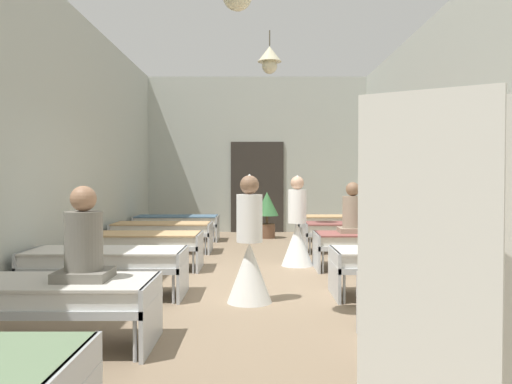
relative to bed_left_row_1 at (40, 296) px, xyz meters
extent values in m
cube|color=#8C755B|center=(1.85, 2.85, -0.49)|extent=(6.40, 13.93, 0.10)
cube|color=#B2B7AD|center=(1.85, 9.62, 1.63)|extent=(6.20, 0.20, 4.13)
cube|color=#B2B7AD|center=(-1.15, 2.85, 1.63)|extent=(0.20, 13.33, 4.13)
cube|color=#B2B7AD|center=(4.85, 2.85, 1.63)|extent=(0.20, 13.33, 4.13)
cube|color=#2D2823|center=(1.85, 9.50, 0.76)|extent=(1.40, 0.06, 2.40)
cylinder|color=brown|center=(2.07, 5.18, 3.55)|extent=(0.02, 0.02, 0.28)
cone|color=beige|center=(2.07, 5.18, 3.26)|extent=(0.44, 0.44, 0.28)
sphere|color=beige|center=(2.07, 5.18, 3.04)|extent=(0.28, 0.28, 0.28)
cylinder|color=#B7BCC1|center=(0.87, -0.36, -0.27)|extent=(0.03, 0.03, 0.34)
cylinder|color=#B7BCC1|center=(0.87, 0.36, -0.27)|extent=(0.03, 0.03, 0.34)
cube|color=#B7BCC1|center=(0.00, 0.00, -0.06)|extent=(1.90, 0.84, 0.07)
cube|color=#B7BCC1|center=(0.93, 0.00, -0.15)|extent=(0.04, 0.84, 0.57)
cube|color=white|center=(0.00, 0.00, 0.04)|extent=(1.82, 0.78, 0.14)
cube|color=beige|center=(0.00, 0.00, 0.12)|extent=(1.86, 0.82, 0.02)
cylinder|color=#B7BCC1|center=(2.83, -0.36, -0.27)|extent=(0.03, 0.03, 0.34)
cylinder|color=#B7BCC1|center=(2.83, 0.36, -0.27)|extent=(0.03, 0.03, 0.34)
cube|color=#B7BCC1|center=(3.70, 0.00, -0.06)|extent=(1.90, 0.84, 0.07)
cube|color=#B7BCC1|center=(2.77, 0.00, -0.15)|extent=(0.04, 0.84, 0.57)
cube|color=white|center=(3.70, 0.00, 0.04)|extent=(1.82, 0.78, 0.14)
cube|color=tan|center=(3.70, 0.00, 0.12)|extent=(1.86, 0.82, 0.02)
cylinder|color=#B7BCC1|center=(-0.87, 1.54, -0.27)|extent=(0.03, 0.03, 0.34)
cylinder|color=#B7BCC1|center=(-0.87, 2.26, -0.27)|extent=(0.03, 0.03, 0.34)
cylinder|color=#B7BCC1|center=(0.87, 1.54, -0.27)|extent=(0.03, 0.03, 0.34)
cylinder|color=#B7BCC1|center=(0.87, 2.26, -0.27)|extent=(0.03, 0.03, 0.34)
cube|color=#B7BCC1|center=(0.00, 1.90, -0.06)|extent=(1.90, 0.84, 0.07)
cube|color=#B7BCC1|center=(-0.93, 1.90, -0.15)|extent=(0.04, 0.84, 0.57)
cube|color=#B7BCC1|center=(0.93, 1.90, -0.15)|extent=(0.04, 0.84, 0.57)
cube|color=white|center=(0.00, 1.90, 0.04)|extent=(1.82, 0.78, 0.14)
cube|color=beige|center=(0.00, 1.90, 0.12)|extent=(1.86, 0.82, 0.02)
cylinder|color=#B7BCC1|center=(2.83, 1.54, -0.27)|extent=(0.03, 0.03, 0.34)
cylinder|color=#B7BCC1|center=(2.83, 2.26, -0.27)|extent=(0.03, 0.03, 0.34)
cylinder|color=#B7BCC1|center=(4.57, 1.54, -0.27)|extent=(0.03, 0.03, 0.34)
cylinder|color=#B7BCC1|center=(4.57, 2.26, -0.27)|extent=(0.03, 0.03, 0.34)
cube|color=#B7BCC1|center=(3.70, 1.90, -0.06)|extent=(1.90, 0.84, 0.07)
cube|color=#B7BCC1|center=(2.77, 1.90, -0.15)|extent=(0.04, 0.84, 0.57)
cube|color=#B7BCC1|center=(4.63, 1.90, -0.15)|extent=(0.04, 0.84, 0.57)
cube|color=white|center=(3.70, 1.90, 0.04)|extent=(1.82, 0.78, 0.14)
cube|color=beige|center=(3.70, 1.90, 0.12)|extent=(1.86, 0.82, 0.02)
cylinder|color=#B7BCC1|center=(-0.87, 3.44, -0.27)|extent=(0.03, 0.03, 0.34)
cylinder|color=#B7BCC1|center=(-0.87, 4.16, -0.27)|extent=(0.03, 0.03, 0.34)
cylinder|color=#B7BCC1|center=(0.87, 3.44, -0.27)|extent=(0.03, 0.03, 0.34)
cylinder|color=#B7BCC1|center=(0.87, 4.16, -0.27)|extent=(0.03, 0.03, 0.34)
cube|color=#B7BCC1|center=(0.00, 3.80, -0.06)|extent=(1.90, 0.84, 0.07)
cube|color=#B7BCC1|center=(-0.93, 3.80, -0.15)|extent=(0.04, 0.84, 0.57)
cube|color=#B7BCC1|center=(0.93, 3.80, -0.15)|extent=(0.04, 0.84, 0.57)
cube|color=silver|center=(0.00, 3.80, 0.04)|extent=(1.82, 0.78, 0.14)
cube|color=tan|center=(0.00, 3.80, 0.12)|extent=(1.86, 0.82, 0.02)
cylinder|color=#B7BCC1|center=(2.83, 3.44, -0.27)|extent=(0.03, 0.03, 0.34)
cylinder|color=#B7BCC1|center=(2.83, 4.16, -0.27)|extent=(0.03, 0.03, 0.34)
cylinder|color=#B7BCC1|center=(4.57, 3.44, -0.27)|extent=(0.03, 0.03, 0.34)
cylinder|color=#B7BCC1|center=(4.57, 4.16, -0.27)|extent=(0.03, 0.03, 0.34)
cube|color=#B7BCC1|center=(3.70, 3.80, -0.06)|extent=(1.90, 0.84, 0.07)
cube|color=#B7BCC1|center=(2.77, 3.80, -0.15)|extent=(0.04, 0.84, 0.57)
cube|color=#B7BCC1|center=(4.63, 3.80, -0.15)|extent=(0.04, 0.84, 0.57)
cube|color=silver|center=(3.70, 3.80, 0.04)|extent=(1.82, 0.78, 0.14)
cube|color=#8C4C47|center=(3.70, 3.80, 0.12)|extent=(1.86, 0.82, 0.02)
cylinder|color=#B7BCC1|center=(-0.87, 5.34, -0.27)|extent=(0.03, 0.03, 0.34)
cylinder|color=#B7BCC1|center=(-0.87, 6.06, -0.27)|extent=(0.03, 0.03, 0.34)
cylinder|color=#B7BCC1|center=(0.87, 5.34, -0.27)|extent=(0.03, 0.03, 0.34)
cylinder|color=#B7BCC1|center=(0.87, 6.06, -0.27)|extent=(0.03, 0.03, 0.34)
cube|color=#B7BCC1|center=(0.00, 5.70, -0.06)|extent=(1.90, 0.84, 0.07)
cube|color=#B7BCC1|center=(-0.93, 5.70, -0.15)|extent=(0.04, 0.84, 0.57)
cube|color=#B7BCC1|center=(0.93, 5.70, -0.15)|extent=(0.04, 0.84, 0.57)
cube|color=silver|center=(0.00, 5.70, 0.04)|extent=(1.82, 0.78, 0.14)
cube|color=tan|center=(0.00, 5.70, 0.12)|extent=(1.86, 0.82, 0.02)
cylinder|color=#B7BCC1|center=(2.83, 5.34, -0.27)|extent=(0.03, 0.03, 0.34)
cylinder|color=#B7BCC1|center=(2.83, 6.06, -0.27)|extent=(0.03, 0.03, 0.34)
cylinder|color=#B7BCC1|center=(4.57, 5.34, -0.27)|extent=(0.03, 0.03, 0.34)
cylinder|color=#B7BCC1|center=(4.57, 6.06, -0.27)|extent=(0.03, 0.03, 0.34)
cube|color=#B7BCC1|center=(3.70, 5.70, -0.06)|extent=(1.90, 0.84, 0.07)
cube|color=#B7BCC1|center=(2.77, 5.70, -0.15)|extent=(0.04, 0.84, 0.57)
cube|color=#B7BCC1|center=(4.63, 5.70, -0.15)|extent=(0.04, 0.84, 0.57)
cube|color=silver|center=(3.70, 5.70, 0.04)|extent=(1.82, 0.78, 0.14)
cube|color=#8C4C47|center=(3.70, 5.70, 0.12)|extent=(1.86, 0.82, 0.02)
cylinder|color=#B7BCC1|center=(-0.87, 7.24, -0.27)|extent=(0.03, 0.03, 0.34)
cylinder|color=#B7BCC1|center=(-0.87, 7.96, -0.27)|extent=(0.03, 0.03, 0.34)
cylinder|color=#B7BCC1|center=(0.87, 7.24, -0.27)|extent=(0.03, 0.03, 0.34)
cylinder|color=#B7BCC1|center=(0.87, 7.96, -0.27)|extent=(0.03, 0.03, 0.34)
cube|color=#B7BCC1|center=(0.00, 7.60, -0.06)|extent=(1.90, 0.84, 0.07)
cube|color=#B7BCC1|center=(-0.93, 7.60, -0.15)|extent=(0.04, 0.84, 0.57)
cube|color=#B7BCC1|center=(0.93, 7.60, -0.15)|extent=(0.04, 0.84, 0.57)
cube|color=silver|center=(0.00, 7.60, 0.04)|extent=(1.82, 0.78, 0.14)
cube|color=slate|center=(0.00, 7.60, 0.12)|extent=(1.86, 0.82, 0.02)
cylinder|color=#B7BCC1|center=(2.83, 7.24, -0.27)|extent=(0.03, 0.03, 0.34)
cylinder|color=#B7BCC1|center=(2.83, 7.96, -0.27)|extent=(0.03, 0.03, 0.34)
cylinder|color=#B7BCC1|center=(4.57, 7.24, -0.27)|extent=(0.03, 0.03, 0.34)
cylinder|color=#B7BCC1|center=(4.57, 7.96, -0.27)|extent=(0.03, 0.03, 0.34)
cube|color=#B7BCC1|center=(3.70, 7.60, -0.06)|extent=(1.90, 0.84, 0.07)
cube|color=#B7BCC1|center=(2.77, 7.60, -0.15)|extent=(0.04, 0.84, 0.57)
cube|color=#B7BCC1|center=(4.63, 7.60, -0.15)|extent=(0.04, 0.84, 0.57)
cube|color=silver|center=(3.70, 7.60, 0.04)|extent=(1.82, 0.78, 0.14)
cube|color=tan|center=(3.70, 7.60, 0.12)|extent=(1.86, 0.82, 0.02)
cone|color=white|center=(1.74, 1.60, -0.09)|extent=(0.52, 0.52, 0.70)
cylinder|color=white|center=(1.74, 1.60, 0.54)|extent=(0.30, 0.30, 0.55)
sphere|color=#846047|center=(1.74, 1.60, 0.92)|extent=(0.22, 0.22, 0.22)
cone|color=white|center=(1.74, 1.60, 1.00)|extent=(0.18, 0.18, 0.10)
cone|color=white|center=(2.49, 4.14, -0.09)|extent=(0.52, 0.52, 0.70)
cylinder|color=white|center=(2.49, 4.14, 0.54)|extent=(0.30, 0.30, 0.55)
sphere|color=tan|center=(2.49, 4.14, 0.92)|extent=(0.22, 0.22, 0.22)
cone|color=white|center=(2.49, 4.14, 1.00)|extent=(0.18, 0.18, 0.10)
cylinder|color=slate|center=(0.35, 0.03, 0.43)|extent=(0.32, 0.32, 0.58)
cube|color=slate|center=(0.35, 0.03, 0.18)|extent=(0.44, 0.44, 0.08)
sphere|color=#A87A5B|center=(0.35, 0.03, 0.83)|extent=(0.22, 0.22, 0.22)
cylinder|color=gray|center=(3.35, 3.85, 0.43)|extent=(0.32, 0.32, 0.58)
cube|color=gray|center=(3.35, 3.85, 0.18)|extent=(0.44, 0.44, 0.08)
sphere|color=#846047|center=(3.35, 3.85, 0.83)|extent=(0.22, 0.22, 0.22)
cylinder|color=brown|center=(2.08, 8.09, -0.27)|extent=(0.39, 0.39, 0.34)
cylinder|color=brown|center=(2.08, 8.09, 0.00)|extent=(0.06, 0.06, 0.20)
cone|color=#3D7A42|center=(2.08, 8.09, 0.39)|extent=(0.56, 0.56, 0.57)
cube|color=silver|center=(2.33, -2.85, 0.41)|extent=(0.38, 0.24, 1.70)
camera|label=1|loc=(1.82, -4.41, 1.00)|focal=36.74mm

